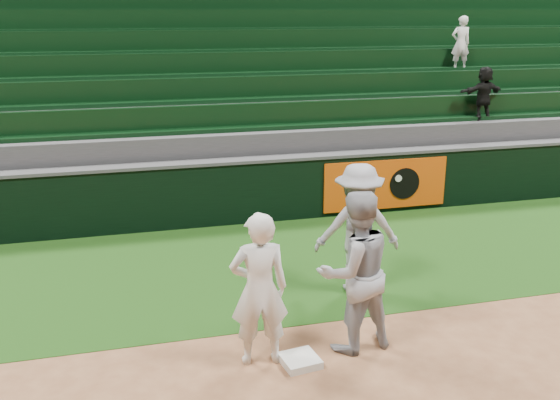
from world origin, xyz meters
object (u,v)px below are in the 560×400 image
at_px(first_base, 300,361).
at_px(first_baseman, 259,289).
at_px(baserunner, 355,272).
at_px(base_coach, 358,228).

xyz_separation_m(first_base, first_baseman, (-0.44, 0.18, 0.87)).
xyz_separation_m(first_base, baserunner, (0.73, 0.23, 0.95)).
relative_size(first_baseman, baserunner, 0.93).
distance_m(first_baseman, baserunner, 1.17).
bearing_deg(first_baseman, baserunner, -173.77).
distance_m(baserunner, base_coach, 1.63).
bearing_deg(base_coach, baserunner, 76.68).
bearing_deg(first_baseman, first_base, 161.30).
bearing_deg(base_coach, first_base, 61.26).
bearing_deg(base_coach, first_baseman, 50.14).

